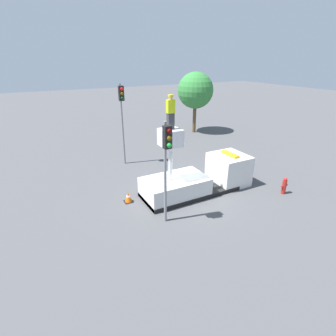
# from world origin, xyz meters

# --- Properties ---
(ground_plane) EXTENTS (120.00, 120.00, 0.00)m
(ground_plane) POSITION_xyz_m (0.00, 0.00, 0.00)
(ground_plane) COLOR #4C4C4F
(bucket_truck) EXTENTS (6.83, 2.30, 4.08)m
(bucket_truck) POSITION_xyz_m (0.62, 0.00, 0.81)
(bucket_truck) COLOR black
(bucket_truck) RESTS_ON ground
(worker) EXTENTS (0.40, 0.26, 1.75)m
(worker) POSITION_xyz_m (-1.34, 0.00, 4.96)
(worker) COLOR #38383D
(worker) RESTS_ON bucket_truck
(traffic_light_pole) EXTENTS (0.34, 0.57, 5.02)m
(traffic_light_pole) POSITION_xyz_m (-2.64, -2.04, 3.56)
(traffic_light_pole) COLOR gray
(traffic_light_pole) RESTS_ON ground
(traffic_light_across) EXTENTS (0.34, 0.57, 5.90)m
(traffic_light_across) POSITION_xyz_m (-1.83, 6.25, 4.15)
(traffic_light_across) COLOR gray
(traffic_light_across) RESTS_ON ground
(fire_hydrant) EXTENTS (0.49, 0.25, 1.03)m
(fire_hydrant) POSITION_xyz_m (4.89, -2.69, 0.51)
(fire_hydrant) COLOR #B2231E
(fire_hydrant) RESTS_ON ground
(traffic_cone_rear) EXTENTS (0.47, 0.47, 0.63)m
(traffic_cone_rear) POSITION_xyz_m (-3.63, 0.74, 0.30)
(traffic_cone_rear) COLOR black
(traffic_cone_rear) RESTS_ON ground
(tree_left_bg) EXTENTS (3.68, 3.68, 6.23)m
(tree_left_bg) POSITION_xyz_m (7.91, 11.60, 4.37)
(tree_left_bg) COLOR brown
(tree_left_bg) RESTS_ON ground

